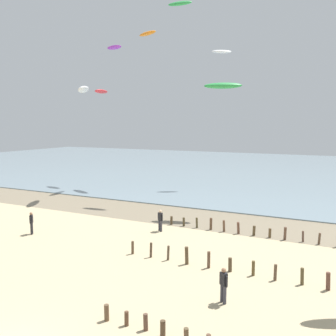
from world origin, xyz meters
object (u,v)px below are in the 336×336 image
at_px(person_by_waterline, 160,220).
at_px(kite_aloft_9, 114,47).
at_px(person_mid_beach, 224,284).
at_px(kite_aloft_5, 222,52).
at_px(kite_aloft_3, 148,33).
at_px(kite_aloft_2, 180,3).
at_px(kite_aloft_1, 84,89).
at_px(person_nearest_camera, 31,222).
at_px(kite_aloft_0, 223,86).
at_px(kite_aloft_7, 101,91).

bearing_deg(person_by_waterline, kite_aloft_9, 131.82).
xyz_separation_m(person_mid_beach, kite_aloft_9, (-24.83, 27.81, 17.93)).
bearing_deg(kite_aloft_5, kite_aloft_3, -9.68).
relative_size(person_mid_beach, kite_aloft_3, 0.53).
bearing_deg(kite_aloft_3, person_mid_beach, 146.87).
bearing_deg(person_by_waterline, kite_aloft_3, 121.59).
bearing_deg(person_by_waterline, kite_aloft_2, 108.12).
height_order(kite_aloft_1, kite_aloft_2, kite_aloft_2).
xyz_separation_m(person_nearest_camera, kite_aloft_0, (10.86, 12.69, 10.85)).
bearing_deg(kite_aloft_2, kite_aloft_7, -8.50).
bearing_deg(person_nearest_camera, kite_aloft_5, 77.57).
height_order(kite_aloft_0, kite_aloft_2, kite_aloft_2).
distance_m(kite_aloft_1, kite_aloft_7, 5.62).
distance_m(person_nearest_camera, kite_aloft_9, 31.01).
xyz_separation_m(kite_aloft_7, kite_aloft_9, (-1.62, 5.42, 6.47)).
height_order(person_nearest_camera, person_mid_beach, same).
bearing_deg(kite_aloft_9, kite_aloft_2, 167.87).
xyz_separation_m(kite_aloft_2, kite_aloft_7, (-11.06, 0.63, -8.83)).
bearing_deg(kite_aloft_0, kite_aloft_9, 132.75).
bearing_deg(kite_aloft_7, kite_aloft_5, 119.79).
bearing_deg(kite_aloft_0, kite_aloft_2, 125.14).
xyz_separation_m(kite_aloft_2, kite_aloft_9, (-12.68, 6.06, -2.36)).
xyz_separation_m(person_mid_beach, kite_aloft_2, (-12.15, 21.76, 20.29)).
xyz_separation_m(kite_aloft_3, kite_aloft_5, (9.02, 3.47, -2.46)).
xyz_separation_m(kite_aloft_0, kite_aloft_9, (-19.30, 11.17, 7.07)).
height_order(person_by_waterline, kite_aloft_5, kite_aloft_5).
height_order(kite_aloft_1, kite_aloft_3, kite_aloft_3).
bearing_deg(person_mid_beach, person_nearest_camera, 166.42).
bearing_deg(kite_aloft_3, kite_aloft_2, 162.93).
height_order(kite_aloft_3, kite_aloft_7, kite_aloft_3).
relative_size(person_nearest_camera, kite_aloft_1, 0.49).
distance_m(kite_aloft_0, kite_aloft_5, 16.33).
distance_m(person_by_waterline, kite_aloft_5, 27.84).
distance_m(person_mid_beach, kite_aloft_3, 38.83).
relative_size(kite_aloft_7, kite_aloft_9, 0.99).
relative_size(person_by_waterline, kite_aloft_7, 0.64).
bearing_deg(kite_aloft_1, kite_aloft_3, 139.10).
bearing_deg(kite_aloft_9, kite_aloft_1, 119.91).
bearing_deg(person_mid_beach, kite_aloft_2, 119.18).
xyz_separation_m(kite_aloft_1, kite_aloft_2, (9.48, 4.75, 9.09)).
distance_m(person_nearest_camera, kite_aloft_7, 22.75).
distance_m(kite_aloft_5, kite_aloft_9, 14.83).
bearing_deg(kite_aloft_1, kite_aloft_7, 167.16).
xyz_separation_m(kite_aloft_0, kite_aloft_5, (-4.88, 14.44, 5.86)).
distance_m(person_mid_beach, kite_aloft_1, 29.70).
distance_m(person_nearest_camera, person_by_waterline, 9.80).
distance_m(person_nearest_camera, kite_aloft_3, 30.60).
distance_m(person_mid_beach, kite_aloft_0, 20.63).
height_order(person_mid_beach, person_by_waterline, same).
distance_m(kite_aloft_0, kite_aloft_3, 19.57).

